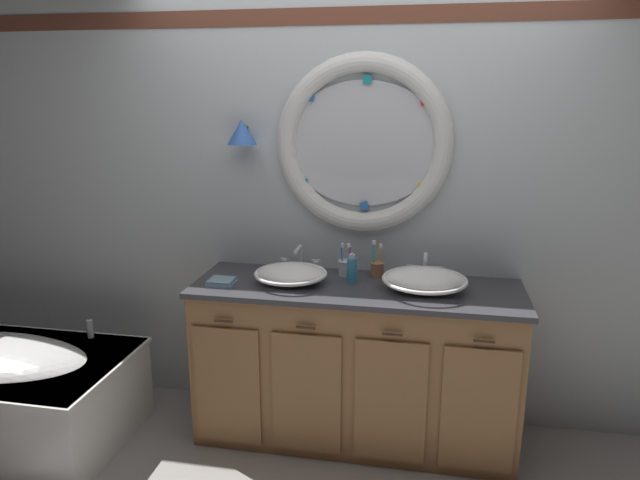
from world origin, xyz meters
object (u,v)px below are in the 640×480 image
at_px(sink_basin_left, 291,274).
at_px(toothbrush_holder_right, 377,268).
at_px(toothbrush_holder_left, 345,267).
at_px(soap_dispenser, 352,269).
at_px(sink_basin_right, 425,280).
at_px(folded_hand_towel, 222,282).

distance_m(sink_basin_left, toothbrush_holder_right, 0.49).
distance_m(toothbrush_holder_left, soap_dispenser, 0.13).
bearing_deg(toothbrush_holder_right, toothbrush_holder_left, -179.44).
xyz_separation_m(sink_basin_left, sink_basin_right, (0.72, 0.00, 0.01)).
height_order(sink_basin_left, sink_basin_right, sink_basin_right).
bearing_deg(sink_basin_left, soap_dispenser, 13.64).
xyz_separation_m(sink_basin_right, toothbrush_holder_right, (-0.27, 0.20, -0.01)).
distance_m(sink_basin_right, soap_dispenser, 0.40).
bearing_deg(sink_basin_right, toothbrush_holder_right, 143.87).
distance_m(sink_basin_right, toothbrush_holder_right, 0.33).
xyz_separation_m(sink_basin_left, toothbrush_holder_right, (0.45, 0.20, -0.00)).
distance_m(sink_basin_left, soap_dispenser, 0.34).
xyz_separation_m(toothbrush_holder_right, folded_hand_towel, (-0.82, -0.29, -0.04)).
relative_size(sink_basin_right, toothbrush_holder_left, 2.32).
bearing_deg(toothbrush_holder_left, sink_basin_left, -144.85).
relative_size(sink_basin_left, soap_dispenser, 2.36).
bearing_deg(sink_basin_left, toothbrush_holder_right, 23.24).
distance_m(sink_basin_left, toothbrush_holder_left, 0.34).
bearing_deg(toothbrush_holder_left, sink_basin_right, -23.38).
bearing_deg(folded_hand_towel, toothbrush_holder_right, 19.63).
bearing_deg(folded_hand_towel, soap_dispenser, 14.29).
relative_size(sink_basin_left, toothbrush_holder_right, 1.88).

